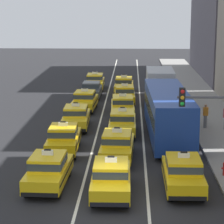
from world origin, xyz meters
The scene contains 21 objects.
ground_plane centered at (0.00, 0.00, 0.00)m, with size 160.00×160.00×0.00m, color #232326.
lane_stripe_left_center centered at (-1.60, 20.00, 0.00)m, with size 0.14×80.00×0.01m, color silver.
lane_stripe_center_right centered at (1.60, 20.00, 0.00)m, with size 0.14×80.00×0.01m, color silver.
sidewalk_curb centered at (7.20, 15.00, 0.07)m, with size 4.00×90.00×0.15m, color gray.
taxi_left_nearest centered at (-3.27, 2.36, 0.88)m, with size 1.95×4.61×1.96m.
taxi_left_second centered at (-3.32, 8.29, 0.88)m, with size 1.92×4.60×1.96m.
taxi_left_third centered at (-3.22, 14.24, 0.88)m, with size 1.94×4.61×1.96m.
taxi_left_fourth centered at (-3.15, 20.55, 0.88)m, with size 1.99×4.63×1.96m.
sedan_left_fifth centered at (-3.04, 26.18, 0.85)m, with size 1.81×4.32×1.58m.
taxi_left_sixth centered at (-3.06, 31.17, 0.88)m, with size 1.87×4.58×1.96m.
taxi_center_nearest centered at (-0.13, 1.36, 0.88)m, with size 1.86×4.58×1.96m.
taxi_center_second centered at (-0.01, 6.92, 0.88)m, with size 1.98×4.62×1.96m.
taxi_center_third centered at (0.18, 12.69, 0.88)m, with size 1.83×4.57×1.96m.
taxi_center_fourth centered at (0.09, 18.39, 0.88)m, with size 1.97×4.62×1.96m.
taxi_center_fifth centered at (0.17, 23.50, 0.88)m, with size 1.92×4.60×1.96m.
taxi_center_sixth centered at (0.02, 28.91, 0.88)m, with size 1.90×4.59×1.96m.
taxi_right_nearest centered at (3.34, 2.20, 0.88)m, with size 1.82×4.56×1.96m.
bus_right_second centered at (3.22, 11.86, 1.82)m, with size 2.82×11.27×3.22m.
box_truck_right_third centered at (3.28, 23.30, 1.78)m, with size 2.34×6.98×3.27m.
pedestrian_near_crosswalk centered at (6.10, 14.21, 1.02)m, with size 0.36×0.24×1.72m.
traffic_light_pole centered at (4.49, -1.06, 3.82)m, with size 2.87×0.33×5.58m.
Camera 1 is at (0.80, -21.20, 8.93)m, focal length 80.83 mm.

